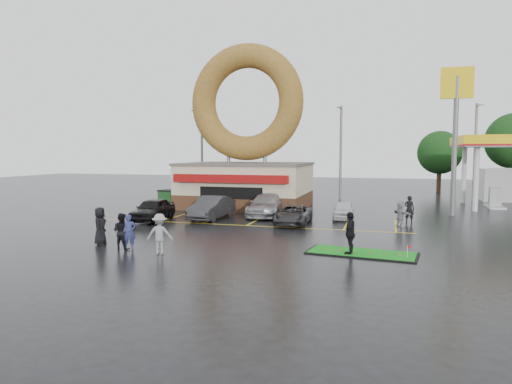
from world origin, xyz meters
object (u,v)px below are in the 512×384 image
(person_cameraman, at_px, (350,234))
(dumpster, at_px, (171,199))
(car_dgrey, at_px, (212,208))
(car_white, at_px, (344,210))
(car_silver, at_px, (266,205))
(car_black, at_px, (153,210))
(person_blue, at_px, (129,232))
(shell_sign, at_px, (456,113))
(streetlight_right, at_px, (475,150))
(streetlight_left, at_px, (202,150))
(donut_shop, at_px, (246,154))
(putting_green, at_px, (362,253))
(streetlight_mid, at_px, (341,150))
(car_grey, at_px, (293,215))

(person_cameraman, relative_size, dumpster, 1.09)
(car_dgrey, relative_size, car_white, 1.33)
(car_silver, relative_size, person_cameraman, 2.78)
(car_black, bearing_deg, person_blue, -71.94)
(car_dgrey, height_order, car_white, car_dgrey)
(shell_sign, relative_size, person_blue, 6.30)
(shell_sign, bearing_deg, car_white, -151.67)
(streetlight_right, height_order, car_silver, streetlight_right)
(car_white, bearing_deg, streetlight_left, 138.59)
(shell_sign, distance_m, car_dgrey, 18.64)
(car_white, relative_size, person_cameraman, 1.84)
(shell_sign, bearing_deg, person_blue, -133.60)
(streetlight_left, height_order, car_silver, streetlight_left)
(person_cameraman, bearing_deg, donut_shop, -143.09)
(donut_shop, bearing_deg, shell_sign, -3.47)
(dumpster, bearing_deg, car_white, -1.33)
(person_cameraman, relative_size, putting_green, 0.39)
(person_cameraman, bearing_deg, shell_sign, 163.52)
(streetlight_mid, bearing_deg, donut_shop, -131.38)
(streetlight_left, distance_m, streetlight_right, 26.08)
(streetlight_right, xyz_separation_m, car_black, (-22.61, -18.42, -4.02))
(car_black, xyz_separation_m, person_blue, (3.46, -8.46, 0.08))
(streetlight_left, distance_m, car_silver, 16.11)
(streetlight_right, xyz_separation_m, dumpster, (-25.28, -10.53, -4.13))
(car_grey, bearing_deg, streetlight_mid, 83.80)
(car_silver, height_order, person_cameraman, person_cameraman)
(person_blue, bearing_deg, person_cameraman, -26.36)
(shell_sign, xyz_separation_m, car_silver, (-12.93, -4.00, -6.59))
(car_grey, height_order, car_white, car_white)
(streetlight_left, height_order, car_grey, streetlight_left)
(car_silver, distance_m, car_white, 5.51)
(streetlight_right, distance_m, car_black, 29.44)
(car_white, distance_m, putting_green, 10.91)
(car_white, bearing_deg, shell_sign, 24.33)
(streetlight_left, distance_m, dumpster, 9.50)
(dumpster, bearing_deg, person_blue, -57.91)
(streetlight_right, distance_m, car_dgrey, 25.58)
(car_dgrey, height_order, dumpster, car_dgrey)
(streetlight_left, height_order, person_blue, streetlight_left)
(shell_sign, distance_m, streetlight_right, 10.68)
(car_white, bearing_deg, streetlight_right, 49.18)
(car_grey, xyz_separation_m, car_white, (2.88, 3.21, 0.01))
(streetlight_left, xyz_separation_m, car_white, (15.58, -11.92, -4.17))
(streetlight_mid, bearing_deg, putting_green, -81.81)
(car_grey, height_order, dumpster, dumpster)
(person_blue, bearing_deg, car_white, 19.67)
(car_silver, xyz_separation_m, car_white, (5.51, 0.00, -0.18))
(shell_sign, relative_size, dumpster, 5.89)
(donut_shop, relative_size, streetlight_mid, 1.50)
(donut_shop, xyz_separation_m, dumpster, (-6.28, -1.58, -3.81))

